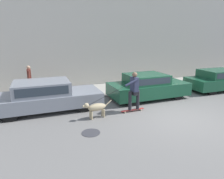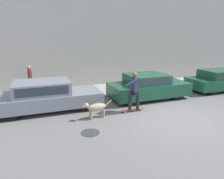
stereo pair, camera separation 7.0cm
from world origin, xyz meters
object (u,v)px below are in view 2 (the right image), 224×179
Objects in this scene: parked_car_0 at (46,96)px; parked_car_1 at (148,87)px; pedestrian_with_bag at (30,79)px; skateboarder at (134,90)px; parked_car_2 at (220,80)px; dog at (96,107)px.

parked_car_0 is 1.13× the size of parked_car_1.
parked_car_1 is 6.08m from pedestrian_with_bag.
parked_car_0 is 4.96m from parked_car_1.
parked_car_0 is 2.39m from pedestrian_with_bag.
skateboarder is at bearing -136.96° from parked_car_1.
parked_car_1 is 4.83m from parked_car_2.
pedestrian_with_bag reaches higher than parked_car_0.
pedestrian_with_bag is at bearing 157.02° from parked_car_1.
dog is 1.76m from skateboarder.
skateboarder is 5.55m from pedestrian_with_bag.
dog is 4.62m from pedestrian_with_bag.
parked_car_0 is at bearing -25.66° from skateboarder.
pedestrian_with_bag is (-2.42, 3.89, 0.54)m from dog.
skateboarder is at bearing -23.88° from parked_car_0.
parked_car_0 is 3.75m from skateboarder.
parked_car_1 is 1.57× the size of skateboarder.
parked_car_1 is 3.59m from dog.
parked_car_0 is 2.93× the size of pedestrian_with_bag.
parked_car_0 reaches higher than dog.
parked_car_0 reaches higher than parked_car_2.
parked_car_1 is at bearing -179.10° from parked_car_2.
parked_car_1 is at bearing -0.57° from parked_car_0.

